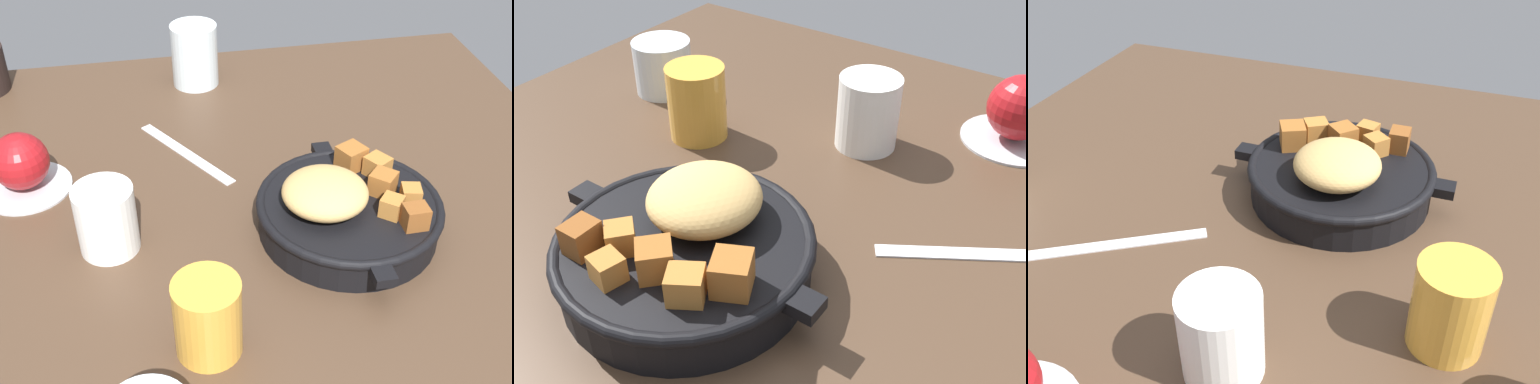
# 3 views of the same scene
# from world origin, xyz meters

# --- Properties ---
(ground_plane) EXTENTS (0.97, 0.94, 0.02)m
(ground_plane) POSITION_xyz_m (0.00, 0.00, -0.01)
(ground_plane) COLOR #473323
(cast_iron_skillet) EXTENTS (0.27, 0.23, 0.09)m
(cast_iron_skillet) POSITION_xyz_m (-0.04, -0.09, 0.03)
(cast_iron_skillet) COLOR black
(cast_iron_skillet) RESTS_ON ground_plane
(saucer_plate) EXTENTS (0.12, 0.12, 0.01)m
(saucer_plate) POSITION_xyz_m (0.12, 0.30, 0.00)
(saucer_plate) COLOR #B7BABF
(saucer_plate) RESTS_ON ground_plane
(red_apple) EXTENTS (0.08, 0.08, 0.08)m
(red_apple) POSITION_xyz_m (0.12, 0.30, 0.04)
(red_apple) COLOR maroon
(red_apple) RESTS_ON saucer_plate
(butter_knife) EXTENTS (0.18, 0.12, 0.00)m
(butter_knife) POSITION_xyz_m (0.16, 0.08, 0.00)
(butter_knife) COLOR silver
(butter_knife) RESTS_ON ground_plane
(juice_glass_amber) EXTENTS (0.07, 0.07, 0.09)m
(juice_glass_amber) POSITION_xyz_m (-0.19, 0.10, 0.04)
(juice_glass_amber) COLOR gold
(juice_glass_amber) RESTS_ON ground_plane
(water_glass_tall) EXTENTS (0.08, 0.08, 0.10)m
(water_glass_tall) POSITION_xyz_m (0.38, 0.04, 0.05)
(water_glass_tall) COLOR silver
(water_glass_tall) RESTS_ON ground_plane
(white_creamer_pitcher) EXTENTS (0.07, 0.07, 0.09)m
(white_creamer_pitcher) POSITION_xyz_m (-0.02, 0.20, 0.04)
(white_creamer_pitcher) COLOR white
(white_creamer_pitcher) RESTS_ON ground_plane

